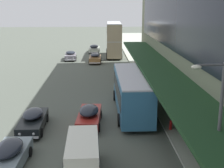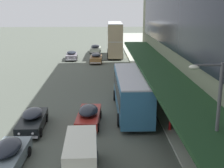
# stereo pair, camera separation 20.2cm
# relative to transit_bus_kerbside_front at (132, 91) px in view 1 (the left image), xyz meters

# --- Properties ---
(transit_bus_kerbside_front) EXTENTS (2.79, 10.24, 3.36)m
(transit_bus_kerbside_front) POSITION_rel_transit_bus_kerbside_front_xyz_m (0.00, 0.00, 0.00)
(transit_bus_kerbside_front) COLOR teal
(transit_bus_kerbside_front) RESTS_ON ground
(transit_bus_kerbside_rear) EXTENTS (2.87, 9.11, 5.97)m
(transit_bus_kerbside_rear) POSITION_rel_transit_bus_kerbside_front_xyz_m (-0.15, 29.54, 1.29)
(transit_bus_kerbside_rear) COLOR tan
(transit_bus_kerbside_rear) RESTS_ON ground
(sedan_trailing_near) EXTENTS (1.88, 4.90, 1.43)m
(sedan_trailing_near) POSITION_rel_transit_bus_kerbside_front_xyz_m (-7.72, -3.44, -1.21)
(sedan_trailing_near) COLOR black
(sedan_trailing_near) RESTS_ON ground
(sedan_trailing_mid) EXTENTS (2.00, 4.73, 1.55)m
(sedan_trailing_mid) POSITION_rel_transit_bus_kerbside_front_xyz_m (-3.41, 23.62, -1.15)
(sedan_trailing_mid) COLOR #9B6C3B
(sedan_trailing_mid) RESTS_ON ground
(sedan_far_back) EXTENTS (2.00, 5.04, 1.49)m
(sedan_far_back) POSITION_rel_transit_bus_kerbside_front_xyz_m (-7.95, -9.25, -1.19)
(sedan_far_back) COLOR gray
(sedan_far_back) RESTS_ON ground
(sedan_oncoming_rear) EXTENTS (1.99, 4.92, 1.57)m
(sedan_oncoming_rear) POSITION_rel_transit_bus_kerbside_front_xyz_m (-3.55, -2.79, -1.16)
(sedan_oncoming_rear) COLOR #A62720
(sedan_oncoming_rear) RESTS_ON ground
(sedan_oncoming_front) EXTENTS (2.09, 4.44, 1.48)m
(sedan_oncoming_front) POSITION_rel_transit_bus_kerbside_front_xyz_m (-7.57, 26.44, -1.19)
(sedan_oncoming_front) COLOR gray
(sedan_oncoming_front) RESTS_ON ground
(sedan_second_near) EXTENTS (2.12, 4.81, 1.54)m
(sedan_second_near) POSITION_rel_transit_bus_kerbside_front_xyz_m (-3.73, 34.39, -1.17)
(sedan_second_near) COLOR beige
(sedan_second_near) RESTS_ON ground
(vw_van) EXTENTS (1.99, 4.59, 1.96)m
(vw_van) POSITION_rel_transit_bus_kerbside_front_xyz_m (-3.70, -9.75, -0.83)
(vw_van) COLOR silver
(vw_van) RESTS_ON ground
(pedestrian_at_kerb) EXTENTS (0.61, 0.33, 1.86)m
(pedestrian_at_kerb) POSITION_rel_transit_bus_kerbside_front_xyz_m (2.52, -11.66, -0.75)
(pedestrian_at_kerb) COLOR black
(pedestrian_at_kerb) RESTS_ON sidewalk_kerb
(street_lamp) EXTENTS (1.50, 0.28, 6.58)m
(street_lamp) POSITION_rel_transit_bus_kerbside_front_xyz_m (2.35, -12.91, 2.08)
(street_lamp) COLOR #4C4C51
(street_lamp) RESTS_ON sidewalk_kerb
(fire_hydrant) EXTENTS (0.20, 0.40, 0.70)m
(fire_hydrant) POSITION_rel_transit_bus_kerbside_front_xyz_m (2.45, -4.31, -1.43)
(fire_hydrant) COLOR red
(fire_hydrant) RESTS_ON sidewalk_kerb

